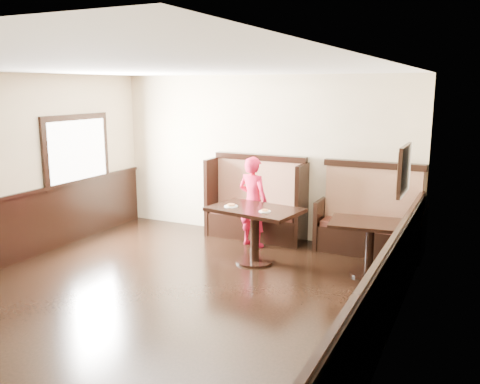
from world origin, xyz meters
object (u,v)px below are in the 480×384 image
Objects in this scene: booth_neighbor at (369,223)px; child at (253,202)px; table_neighbor at (370,235)px; booth_main at (257,208)px; table_main at (255,221)px.

child is at bearing -165.57° from booth_neighbor.
booth_neighbor reaches higher than table_neighbor.
booth_neighbor is at bearing -0.05° from booth_main.
booth_neighbor is at bearing -154.00° from child.
table_main is 1.21× the size of table_neighbor.
booth_main reaches higher than table_main.
table_main is at bearing -179.43° from table_neighbor.
child is (-0.36, 0.74, 0.10)m from table_main.
booth_main is at bearing 148.21° from table_neighbor.
table_neighbor is at bearing -77.88° from booth_neighbor.
table_main is (0.50, -1.21, 0.12)m from booth_main.
table_main is 0.95× the size of child.
booth_neighbor is at bearing 48.54° from table_main.
child is (-1.81, -0.47, 0.27)m from booth_neighbor.
table_neighbor is (0.21, -0.98, 0.09)m from booth_neighbor.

